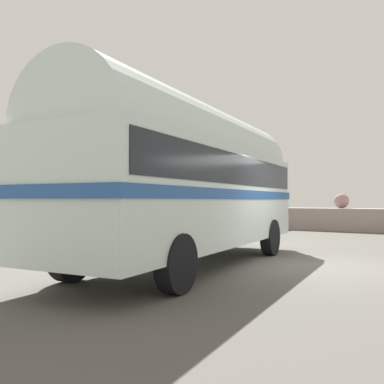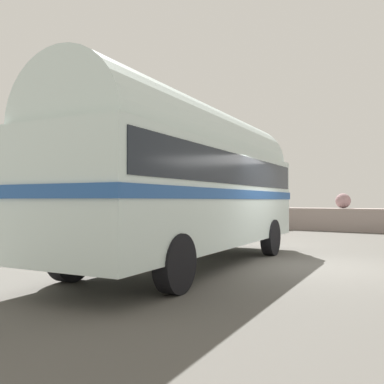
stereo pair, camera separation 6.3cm
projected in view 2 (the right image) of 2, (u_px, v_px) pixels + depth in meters
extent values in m
cube|color=#504D48|center=(317.00, 267.00, 9.36)|extent=(32.00, 26.00, 0.02)
sphere|color=gray|center=(187.00, 201.00, 25.56)|extent=(0.74, 0.74, 0.74)
cube|color=gray|center=(262.00, 195.00, 22.94)|extent=(1.88, 1.86, 1.39)
sphere|color=gray|center=(343.00, 201.00, 20.91)|extent=(0.74, 0.74, 0.74)
cylinder|color=black|center=(197.00, 234.00, 12.26)|extent=(0.40, 0.99, 0.96)
cylinder|color=black|center=(271.00, 237.00, 11.25)|extent=(0.40, 0.99, 0.96)
cylinder|color=black|center=(70.00, 255.00, 7.63)|extent=(0.40, 0.99, 0.96)
cylinder|color=black|center=(175.00, 264.00, 6.62)|extent=(0.40, 0.99, 0.96)
cube|color=silver|center=(190.00, 197.00, 9.46)|extent=(3.43, 8.63, 2.10)
cylinder|color=silver|center=(190.00, 151.00, 9.48)|extent=(3.19, 8.28, 2.20)
cube|color=#275295|center=(190.00, 195.00, 9.46)|extent=(3.49, 8.72, 0.20)
cube|color=black|center=(190.00, 171.00, 9.47)|extent=(3.42, 8.31, 0.64)
cube|color=silver|center=(252.00, 225.00, 13.24)|extent=(2.28, 0.44, 0.28)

